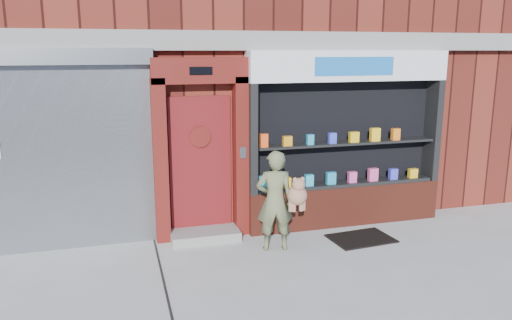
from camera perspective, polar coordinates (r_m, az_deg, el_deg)
name	(u,v)px	position (r m, az deg, el deg)	size (l,w,h in m)	color
ground	(283,279)	(6.90, 3.07, -13.40)	(80.00, 80.00, 0.00)	#9E9E99
building	(200,6)	(12.07, -6.41, 17.11)	(12.00, 8.16, 8.00)	#491610
shutter_bay	(49,140)	(7.95, -22.62, 2.18)	(3.10, 0.30, 3.04)	gray
red_door_bay	(201,150)	(7.98, -6.28, 1.19)	(1.52, 0.58, 2.90)	#57120E
pharmacy_bay	(345,147)	(8.72, 10.19, 1.45)	(3.50, 0.41, 3.00)	maroon
woman	(277,200)	(7.57, 2.44, -4.59)	(0.78, 0.48, 1.55)	#606643
doormat	(361,238)	(8.38, 11.91, -8.77)	(0.99, 0.69, 0.02)	black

